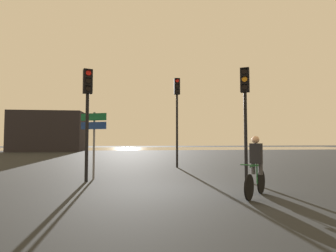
{
  "coord_description": "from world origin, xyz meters",
  "views": [
    {
      "loc": [
        -0.99,
        -7.77,
        1.51
      ],
      "look_at": [
        0.5,
        5.0,
        2.2
      ],
      "focal_mm": 28.0,
      "sensor_mm": 36.0,
      "label": 1
    }
  ],
  "objects_px": {
    "traffic_light_near_left": "(87,103)",
    "traffic_light_center": "(177,106)",
    "distant_building": "(48,131)",
    "direction_sign_post": "(94,133)",
    "cyclist": "(256,166)",
    "traffic_light_near_right": "(245,102)"
  },
  "relations": [
    {
      "from": "traffic_light_near_left",
      "to": "cyclist",
      "type": "xyz_separation_m",
      "value": [
        5.0,
        -3.07,
        -2.06
      ]
    },
    {
      "from": "distant_building",
      "to": "traffic_light_near_right",
      "type": "distance_m",
      "value": 31.82
    },
    {
      "from": "traffic_light_near_left",
      "to": "cyclist",
      "type": "bearing_deg",
      "value": 127.93
    },
    {
      "from": "traffic_light_near_right",
      "to": "traffic_light_center",
      "type": "height_order",
      "value": "traffic_light_center"
    },
    {
      "from": "traffic_light_near_left",
      "to": "traffic_light_center",
      "type": "distance_m",
      "value": 6.08
    },
    {
      "from": "traffic_light_near_left",
      "to": "traffic_light_center",
      "type": "height_order",
      "value": "traffic_light_center"
    },
    {
      "from": "distant_building",
      "to": "traffic_light_center",
      "type": "distance_m",
      "value": 26.5
    },
    {
      "from": "traffic_light_center",
      "to": "cyclist",
      "type": "relative_size",
      "value": 3.06
    },
    {
      "from": "traffic_light_near_right",
      "to": "direction_sign_post",
      "type": "distance_m",
      "value": 5.87
    },
    {
      "from": "traffic_light_center",
      "to": "cyclist",
      "type": "distance_m",
      "value": 8.09
    },
    {
      "from": "traffic_light_near_right",
      "to": "cyclist",
      "type": "xyz_separation_m",
      "value": [
        -0.77,
        -2.42,
        -2.1
      ]
    },
    {
      "from": "distant_building",
      "to": "cyclist",
      "type": "distance_m",
      "value": 33.64
    },
    {
      "from": "traffic_light_center",
      "to": "traffic_light_near_left",
      "type": "bearing_deg",
      "value": 48.41
    },
    {
      "from": "distant_building",
      "to": "direction_sign_post",
      "type": "height_order",
      "value": "distant_building"
    },
    {
      "from": "traffic_light_near_right",
      "to": "cyclist",
      "type": "height_order",
      "value": "traffic_light_near_right"
    },
    {
      "from": "distant_building",
      "to": "traffic_light_center",
      "type": "relative_size",
      "value": 1.84
    },
    {
      "from": "distant_building",
      "to": "direction_sign_post",
      "type": "bearing_deg",
      "value": -68.63
    },
    {
      "from": "traffic_light_near_left",
      "to": "cyclist",
      "type": "distance_m",
      "value": 6.22
    },
    {
      "from": "traffic_light_near_right",
      "to": "traffic_light_near_left",
      "type": "distance_m",
      "value": 5.81
    },
    {
      "from": "distant_building",
      "to": "traffic_light_near_left",
      "type": "distance_m",
      "value": 28.76
    },
    {
      "from": "direction_sign_post",
      "to": "cyclist",
      "type": "distance_m",
      "value": 6.17
    },
    {
      "from": "distant_building",
      "to": "direction_sign_post",
      "type": "relative_size",
      "value": 3.51
    }
  ]
}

